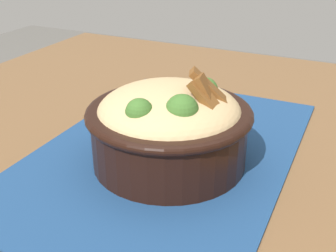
# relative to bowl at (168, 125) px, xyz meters

# --- Properties ---
(table) EXTENTS (1.04, 0.96, 0.72)m
(table) POSITION_rel_bowl_xyz_m (0.00, 0.02, -0.12)
(table) COLOR brown
(table) RESTS_ON ground_plane
(placemat) EXTENTS (0.47, 0.31, 0.00)m
(placemat) POSITION_rel_bowl_xyz_m (0.03, 0.02, -0.05)
(placemat) COLOR navy
(placemat) RESTS_ON table
(bowl) EXTENTS (0.24, 0.24, 0.12)m
(bowl) POSITION_rel_bowl_xyz_m (0.00, 0.00, 0.00)
(bowl) COLOR black
(bowl) RESTS_ON placemat
(fork) EXTENTS (0.02, 0.13, 0.00)m
(fork) POSITION_rel_bowl_xyz_m (0.12, 0.01, -0.05)
(fork) COLOR silver
(fork) RESTS_ON placemat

